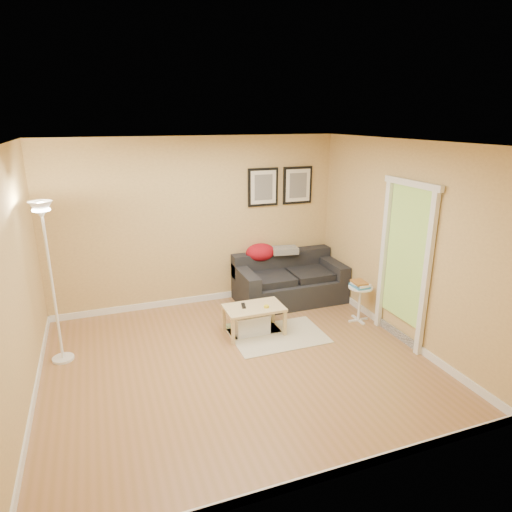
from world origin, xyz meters
The scene contains 25 objects.
floor centered at (0.00, 0.00, 0.00)m, with size 4.50×4.50×0.00m, color #9F6C44.
ceiling centered at (0.00, 0.00, 2.60)m, with size 4.50×4.50×0.00m, color white.
wall_back centered at (0.00, 2.00, 1.30)m, with size 4.50×4.50×0.00m, color #D8B36E.
wall_front centered at (0.00, -2.00, 1.30)m, with size 4.50×4.50×0.00m, color #D8B36E.
wall_left centered at (-2.25, 0.00, 1.30)m, with size 4.00×4.00×0.00m, color #D8B36E.
wall_right centered at (2.25, 0.00, 1.30)m, with size 4.00×4.00×0.00m, color #D8B36E.
baseboard_back centered at (0.00, 1.99, 0.05)m, with size 4.50×0.02×0.10m, color white.
baseboard_front centered at (0.00, -1.99, 0.05)m, with size 4.50×0.02×0.10m, color white.
baseboard_left centered at (-2.24, 0.00, 0.05)m, with size 0.02×4.00×0.10m, color white.
baseboard_right centered at (2.24, 0.00, 0.05)m, with size 0.02×4.00×0.10m, color white.
sofa centered at (1.38, 1.53, 0.38)m, with size 1.70×0.90×0.75m, color black, non-canonical shape.
red_throw centered at (0.99, 1.85, 0.77)m, with size 0.48×0.36×0.28m, color #B01025, non-canonical shape.
plaid_throw centered at (1.39, 1.79, 0.78)m, with size 0.42×0.26×0.10m, color tan, non-canonical shape.
framed_print_left centered at (1.08, 1.98, 1.80)m, with size 0.50×0.04×0.60m, color black, non-canonical shape.
framed_print_right centered at (1.68, 1.98, 1.80)m, with size 0.50×0.04×0.60m, color black, non-canonical shape.
area_rug centered at (0.73, 0.45, 0.01)m, with size 1.25×0.85×0.01m, color beige.
green_runner centered at (0.47, 0.79, 0.01)m, with size 0.70×0.50×0.01m, color #668C4C.
coffee_table centered at (0.45, 0.65, 0.20)m, with size 0.80×0.49×0.40m, color beige, non-canonical shape.
remote_control centered at (0.32, 0.71, 0.41)m, with size 0.05×0.16×0.02m, color black.
tape_roll centered at (0.60, 0.57, 0.41)m, with size 0.07×0.07×0.03m, color yellow.
storage_bin centered at (0.41, 0.69, 0.15)m, with size 0.48×0.35×0.30m, color white, non-canonical shape.
side_table centered at (2.02, 0.49, 0.27)m, with size 0.35×0.35×0.53m, color white, non-canonical shape.
book_stack centered at (2.01, 0.50, 0.58)m, with size 0.20×0.27×0.08m, color teal, non-canonical shape.
floor_lamp centered at (-2.00, 0.80, 0.94)m, with size 0.26×0.26×1.98m, color white, non-canonical shape.
doorway centered at (2.20, -0.15, 1.02)m, with size 0.12×1.01×2.13m, color white, non-canonical shape.
Camera 1 is at (-1.42, -4.53, 2.85)m, focal length 30.98 mm.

